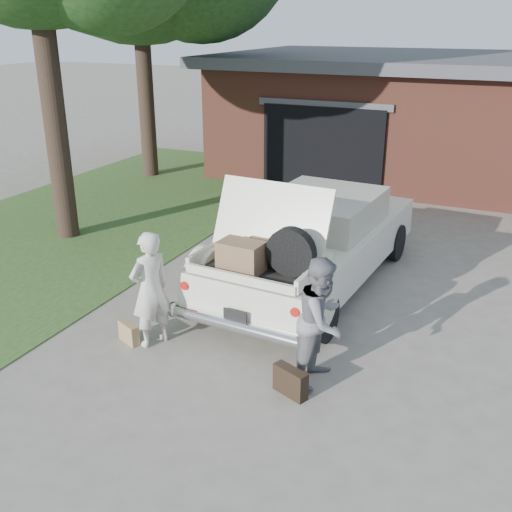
% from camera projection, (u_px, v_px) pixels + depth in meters
% --- Properties ---
extents(ground, '(90.00, 90.00, 0.00)m').
position_uv_depth(ground, '(238.00, 343.00, 8.40)').
color(ground, gray).
rests_on(ground, ground).
extents(grass_strip, '(6.00, 16.00, 0.02)m').
position_uv_depth(grass_strip, '(73.00, 227.00, 13.05)').
color(grass_strip, '#2D4C1E').
rests_on(grass_strip, ground).
extents(house, '(12.80, 7.80, 3.30)m').
position_uv_depth(house, '(445.00, 115.00, 17.10)').
color(house, brown).
rests_on(house, ground).
extents(sedan, '(2.39, 5.41, 2.11)m').
position_uv_depth(sedan, '(313.00, 242.00, 9.98)').
color(sedan, silver).
rests_on(sedan, ground).
extents(woman_left, '(0.60, 0.71, 1.65)m').
position_uv_depth(woman_left, '(150.00, 289.00, 8.11)').
color(woman_left, beige).
rests_on(woman_left, ground).
extents(woman_right, '(0.70, 0.86, 1.63)m').
position_uv_depth(woman_right, '(322.00, 320.00, 7.29)').
color(woman_right, slate).
rests_on(woman_right, ground).
extents(suitcase_left, '(0.40, 0.27, 0.29)m').
position_uv_depth(suitcase_left, '(129.00, 333.00, 8.37)').
color(suitcase_left, '#9F8051').
rests_on(suitcase_left, ground).
extents(suitcase_right, '(0.48, 0.31, 0.36)m').
position_uv_depth(suitcase_right, '(290.00, 382.00, 7.19)').
color(suitcase_right, black).
rests_on(suitcase_right, ground).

